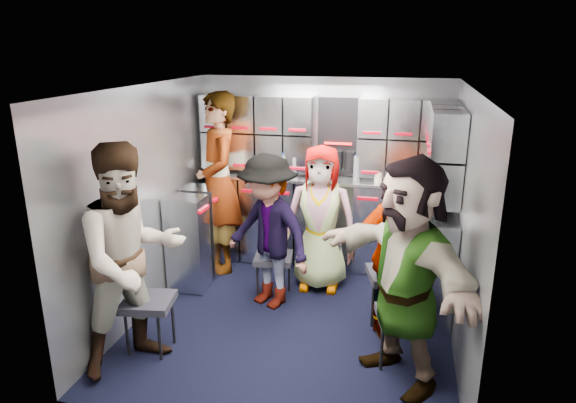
% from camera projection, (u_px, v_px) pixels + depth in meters
% --- Properties ---
extents(floor, '(3.00, 3.00, 0.00)m').
position_uv_depth(floor, '(294.00, 319.00, 4.75)').
color(floor, black).
rests_on(floor, ground).
extents(wall_back, '(2.80, 0.04, 2.10)m').
position_uv_depth(wall_back, '(323.00, 171.00, 5.84)').
color(wall_back, gray).
rests_on(wall_back, ground).
extents(wall_left, '(0.04, 3.00, 2.10)m').
position_uv_depth(wall_left, '(147.00, 201.00, 4.75)').
color(wall_left, gray).
rests_on(wall_left, ground).
extents(wall_right, '(0.04, 3.00, 2.10)m').
position_uv_depth(wall_right, '(463.00, 224.00, 4.14)').
color(wall_right, gray).
rests_on(wall_right, ground).
extents(ceiling, '(2.80, 3.00, 0.02)m').
position_uv_depth(ceiling, '(295.00, 88.00, 4.13)').
color(ceiling, silver).
rests_on(ceiling, wall_back).
extents(cart_bank_back, '(2.68, 0.38, 0.99)m').
position_uv_depth(cart_bank_back, '(319.00, 223.00, 5.81)').
color(cart_bank_back, '#A0A7B0').
rests_on(cart_bank_back, ground).
extents(cart_bank_left, '(0.38, 0.76, 0.99)m').
position_uv_depth(cart_bank_left, '(195.00, 237.00, 5.39)').
color(cart_bank_left, '#A0A7B0').
rests_on(cart_bank_left, ground).
extents(counter, '(2.68, 0.42, 0.03)m').
position_uv_depth(counter, '(320.00, 179.00, 5.65)').
color(counter, '#B1B4B9').
rests_on(counter, cart_bank_back).
extents(locker_bank_back, '(2.68, 0.28, 0.82)m').
position_uv_depth(locker_bank_back, '(321.00, 135.00, 5.57)').
color(locker_bank_back, '#A0A7B0').
rests_on(locker_bank_back, wall_back).
extents(locker_bank_right, '(0.28, 1.00, 0.82)m').
position_uv_depth(locker_bank_right, '(444.00, 152.00, 4.69)').
color(locker_bank_right, '#A0A7B0').
rests_on(locker_bank_right, wall_right).
extents(right_cabinet, '(0.28, 1.20, 1.00)m').
position_uv_depth(right_cabinet, '(435.00, 256.00, 4.89)').
color(right_cabinet, '#A0A7B0').
rests_on(right_cabinet, ground).
extents(coffee_niche, '(0.46, 0.16, 0.84)m').
position_uv_depth(coffee_niche, '(339.00, 137.00, 5.59)').
color(coffee_niche, black).
rests_on(coffee_niche, wall_back).
extents(red_latch_strip, '(2.60, 0.02, 0.03)m').
position_uv_depth(red_latch_strip, '(316.00, 196.00, 5.51)').
color(red_latch_strip, '#960010').
rests_on(red_latch_strip, cart_bank_back).
extents(jump_seat_near_left, '(0.45, 0.43, 0.46)m').
position_uv_depth(jump_seat_near_left, '(148.00, 305.00, 4.17)').
color(jump_seat_near_left, black).
rests_on(jump_seat_near_left, ground).
extents(jump_seat_mid_left, '(0.41, 0.39, 0.43)m').
position_uv_depth(jump_seat_mid_left, '(273.00, 260.00, 5.10)').
color(jump_seat_mid_left, black).
rests_on(jump_seat_mid_left, ground).
extents(jump_seat_center, '(0.43, 0.41, 0.48)m').
position_uv_depth(jump_seat_center, '(323.00, 242.00, 5.45)').
color(jump_seat_center, black).
rests_on(jump_seat_center, ground).
extents(jump_seat_mid_right, '(0.51, 0.49, 0.50)m').
position_uv_depth(jump_seat_mid_right, '(392.00, 277.00, 4.59)').
color(jump_seat_mid_right, black).
rests_on(jump_seat_mid_right, ground).
extents(jump_seat_near_right, '(0.46, 0.44, 0.45)m').
position_uv_depth(jump_seat_near_right, '(402.00, 319.00, 3.98)').
color(jump_seat_near_right, black).
rests_on(jump_seat_near_right, ground).
extents(attendant_standing, '(0.78, 0.86, 1.97)m').
position_uv_depth(attendant_standing, '(219.00, 184.00, 5.56)').
color(attendant_standing, black).
rests_on(attendant_standing, ground).
extents(attendant_arc_a, '(1.06, 1.10, 1.78)m').
position_uv_depth(attendant_arc_a, '(132.00, 259.00, 3.86)').
color(attendant_arc_a, black).
rests_on(attendant_arc_a, ground).
extents(attendant_arc_b, '(1.11, 0.94, 1.49)m').
position_uv_depth(attendant_arc_b, '(268.00, 232.00, 4.83)').
color(attendant_arc_b, black).
rests_on(attendant_arc_b, ground).
extents(attendant_arc_c, '(0.76, 0.51, 1.50)m').
position_uv_depth(attendant_arc_c, '(320.00, 218.00, 5.19)').
color(attendant_arc_c, black).
rests_on(attendant_arc_c, ground).
extents(attendant_arc_d, '(0.93, 0.79, 1.49)m').
position_uv_depth(attendant_arc_d, '(394.00, 253.00, 4.33)').
color(attendant_arc_d, black).
rests_on(attendant_arc_d, ground).
extents(attendant_arc_e, '(1.44, 1.55, 1.74)m').
position_uv_depth(attendant_arc_e, '(406.00, 273.00, 3.67)').
color(attendant_arc_e, black).
rests_on(attendant_arc_e, ground).
extents(bottle_left, '(0.07, 0.07, 0.25)m').
position_uv_depth(bottle_left, '(284.00, 166.00, 5.65)').
color(bottle_left, white).
rests_on(bottle_left, counter).
extents(bottle_mid, '(0.07, 0.07, 0.22)m').
position_uv_depth(bottle_mid, '(295.00, 167.00, 5.63)').
color(bottle_mid, white).
rests_on(bottle_mid, counter).
extents(bottle_right, '(0.07, 0.07, 0.27)m').
position_uv_depth(bottle_right, '(357.00, 169.00, 5.47)').
color(bottle_right, white).
rests_on(bottle_right, counter).
extents(cup_left, '(0.09, 0.09, 0.10)m').
position_uv_depth(cup_left, '(226.00, 169.00, 5.81)').
color(cup_left, tan).
rests_on(cup_left, counter).
extents(cup_right, '(0.08, 0.08, 0.11)m').
position_uv_depth(cup_right, '(378.00, 177.00, 5.44)').
color(cup_right, tan).
rests_on(cup_right, counter).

